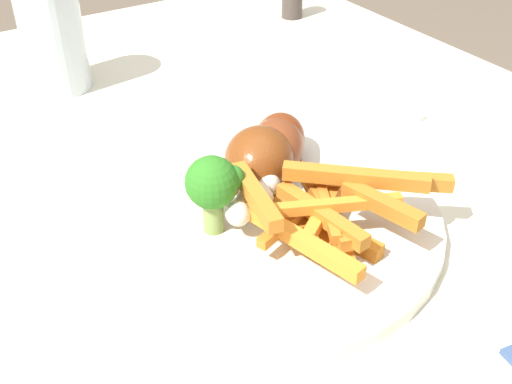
{
  "coord_description": "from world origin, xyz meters",
  "views": [
    {
      "loc": [
        -0.4,
        0.25,
        1.02
      ],
      "look_at": [
        -0.07,
        0.04,
        0.74
      ],
      "focal_mm": 44.05,
      "sensor_mm": 36.0,
      "label": 1
    }
  ],
  "objects_px": {
    "carrot_fries_pile": "(329,209)",
    "dining_table": "(252,267)",
    "dinner_plate": "(256,218)",
    "chicken_drumstick_near": "(258,161)",
    "chicken_drumstick_far": "(279,143)",
    "water_glass": "(53,37)",
    "broccoli_floret_front": "(214,184)",
    "fork": "(358,87)",
    "chicken_drumstick_extra": "(275,150)"
  },
  "relations": [
    {
      "from": "carrot_fries_pile",
      "to": "dining_table",
      "type": "bearing_deg",
      "value": -2.83
    },
    {
      "from": "dinner_plate",
      "to": "chicken_drumstick_near",
      "type": "distance_m",
      "value": 0.05
    },
    {
      "from": "chicken_drumstick_far",
      "to": "water_glass",
      "type": "distance_m",
      "value": 0.3
    },
    {
      "from": "broccoli_floret_front",
      "to": "water_glass",
      "type": "distance_m",
      "value": 0.33
    },
    {
      "from": "chicken_drumstick_far",
      "to": "fork",
      "type": "height_order",
      "value": "chicken_drumstick_far"
    },
    {
      "from": "carrot_fries_pile",
      "to": "fork",
      "type": "height_order",
      "value": "carrot_fries_pile"
    },
    {
      "from": "dining_table",
      "to": "fork",
      "type": "height_order",
      "value": "fork"
    },
    {
      "from": "fork",
      "to": "dining_table",
      "type": "bearing_deg",
      "value": 108.08
    },
    {
      "from": "dinner_plate",
      "to": "carrot_fries_pile",
      "type": "xyz_separation_m",
      "value": [
        -0.05,
        -0.03,
        0.03
      ]
    },
    {
      "from": "dining_table",
      "to": "carrot_fries_pile",
      "type": "height_order",
      "value": "carrot_fries_pile"
    },
    {
      "from": "water_glass",
      "to": "broccoli_floret_front",
      "type": "bearing_deg",
      "value": -177.66
    },
    {
      "from": "carrot_fries_pile",
      "to": "chicken_drumstick_near",
      "type": "xyz_separation_m",
      "value": [
        0.08,
        0.01,
        0.0
      ]
    },
    {
      "from": "carrot_fries_pile",
      "to": "chicken_drumstick_near",
      "type": "bearing_deg",
      "value": 6.77
    },
    {
      "from": "dining_table",
      "to": "broccoli_floret_front",
      "type": "xyz_separation_m",
      "value": [
        -0.07,
        0.07,
        0.17
      ]
    },
    {
      "from": "dining_table",
      "to": "chicken_drumstick_near",
      "type": "xyz_separation_m",
      "value": [
        -0.03,
        0.02,
        0.15
      ]
    },
    {
      "from": "fork",
      "to": "chicken_drumstick_near",
      "type": "bearing_deg",
      "value": 114.33
    },
    {
      "from": "chicken_drumstick_extra",
      "to": "water_glass",
      "type": "relative_size",
      "value": 0.9
    },
    {
      "from": "water_glass",
      "to": "chicken_drumstick_extra",
      "type": "bearing_deg",
      "value": -161.73
    },
    {
      "from": "broccoli_floret_front",
      "to": "chicken_drumstick_far",
      "type": "height_order",
      "value": "broccoli_floret_front"
    },
    {
      "from": "water_glass",
      "to": "chicken_drumstick_near",
      "type": "bearing_deg",
      "value": -166.59
    },
    {
      "from": "water_glass",
      "to": "fork",
      "type": "bearing_deg",
      "value": -123.39
    },
    {
      "from": "chicken_drumstick_near",
      "to": "chicken_drumstick_extra",
      "type": "height_order",
      "value": "chicken_drumstick_near"
    },
    {
      "from": "dinner_plate",
      "to": "chicken_drumstick_near",
      "type": "bearing_deg",
      "value": -35.17
    },
    {
      "from": "broccoli_floret_front",
      "to": "carrot_fries_pile",
      "type": "height_order",
      "value": "broccoli_floret_front"
    },
    {
      "from": "chicken_drumstick_far",
      "to": "water_glass",
      "type": "height_order",
      "value": "water_glass"
    },
    {
      "from": "carrot_fries_pile",
      "to": "chicken_drumstick_extra",
      "type": "distance_m",
      "value": 0.09
    },
    {
      "from": "carrot_fries_pile",
      "to": "water_glass",
      "type": "xyz_separation_m",
      "value": [
        0.38,
        0.08,
        0.02
      ]
    },
    {
      "from": "carrot_fries_pile",
      "to": "chicken_drumstick_extra",
      "type": "xyz_separation_m",
      "value": [
        0.09,
        -0.01,
        -0.0
      ]
    },
    {
      "from": "dining_table",
      "to": "dinner_plate",
      "type": "distance_m",
      "value": 0.14
    },
    {
      "from": "dinner_plate",
      "to": "chicken_drumstick_near",
      "type": "height_order",
      "value": "chicken_drumstick_near"
    },
    {
      "from": "dining_table",
      "to": "fork",
      "type": "xyz_separation_m",
      "value": [
        0.08,
        -0.19,
        0.12
      ]
    },
    {
      "from": "carrot_fries_pile",
      "to": "fork",
      "type": "bearing_deg",
      "value": -44.88
    },
    {
      "from": "dining_table",
      "to": "water_glass",
      "type": "xyz_separation_m",
      "value": [
        0.27,
        0.09,
        0.17
      ]
    },
    {
      "from": "broccoli_floret_front",
      "to": "chicken_drumstick_near",
      "type": "relative_size",
      "value": 0.6
    },
    {
      "from": "dining_table",
      "to": "chicken_drumstick_extra",
      "type": "height_order",
      "value": "chicken_drumstick_extra"
    },
    {
      "from": "carrot_fries_pile",
      "to": "chicken_drumstick_extra",
      "type": "relative_size",
      "value": 1.47
    },
    {
      "from": "broccoli_floret_front",
      "to": "chicken_drumstick_extra",
      "type": "bearing_deg",
      "value": -62.9
    },
    {
      "from": "broccoli_floret_front",
      "to": "carrot_fries_pile",
      "type": "distance_m",
      "value": 0.09
    },
    {
      "from": "dinner_plate",
      "to": "carrot_fries_pile",
      "type": "relative_size",
      "value": 1.89
    },
    {
      "from": "chicken_drumstick_far",
      "to": "chicken_drumstick_extra",
      "type": "bearing_deg",
      "value": 133.02
    },
    {
      "from": "chicken_drumstick_far",
      "to": "dining_table",
      "type": "bearing_deg",
      "value": 52.22
    },
    {
      "from": "dining_table",
      "to": "dinner_plate",
      "type": "xyz_separation_m",
      "value": [
        -0.07,
        0.04,
        0.12
      ]
    },
    {
      "from": "dining_table",
      "to": "water_glass",
      "type": "bearing_deg",
      "value": 18.17
    },
    {
      "from": "broccoli_floret_front",
      "to": "chicken_drumstick_near",
      "type": "height_order",
      "value": "broccoli_floret_front"
    },
    {
      "from": "chicken_drumstick_near",
      "to": "fork",
      "type": "distance_m",
      "value": 0.24
    },
    {
      "from": "fork",
      "to": "water_glass",
      "type": "xyz_separation_m",
      "value": [
        0.19,
        0.28,
        0.06
      ]
    },
    {
      "from": "dining_table",
      "to": "broccoli_floret_front",
      "type": "distance_m",
      "value": 0.19
    },
    {
      "from": "chicken_drumstick_extra",
      "to": "dining_table",
      "type": "bearing_deg",
      "value": 19.47
    },
    {
      "from": "carrot_fries_pile",
      "to": "chicken_drumstick_near",
      "type": "relative_size",
      "value": 1.48
    },
    {
      "from": "chicken_drumstick_near",
      "to": "fork",
      "type": "bearing_deg",
      "value": -60.72
    }
  ]
}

